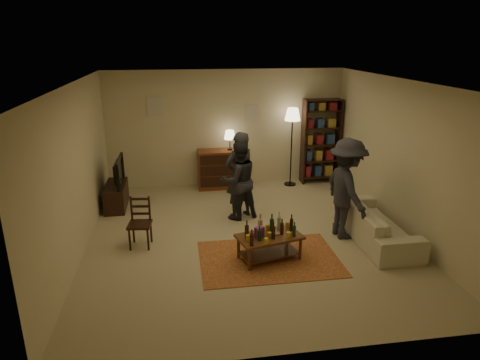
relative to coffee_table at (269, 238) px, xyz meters
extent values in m
plane|color=#C6B793|center=(-0.21, 0.84, -0.38)|extent=(6.00, 6.00, 0.00)
plane|color=beige|center=(-0.21, 3.84, 0.97)|extent=(5.50, 0.00, 5.50)
plane|color=beige|center=(-2.96, 0.84, 0.97)|extent=(0.00, 6.00, 6.00)
plane|color=beige|center=(2.54, 0.84, 0.97)|extent=(0.00, 6.00, 6.00)
plane|color=beige|center=(-0.21, -2.16, 0.97)|extent=(5.50, 0.00, 5.50)
plane|color=white|center=(-0.21, 0.84, 2.32)|extent=(6.00, 6.00, 0.00)
cube|color=beige|center=(-1.81, 3.82, 1.52)|extent=(0.35, 0.03, 0.45)
cube|color=beige|center=(0.39, 3.82, 1.32)|extent=(0.30, 0.03, 0.40)
cube|color=maroon|center=(0.01, 0.00, -0.37)|extent=(2.20, 1.50, 0.01)
cube|color=brown|center=(0.01, 0.00, 0.01)|extent=(1.11, 0.78, 0.04)
cube|color=brown|center=(0.01, 0.00, -0.27)|extent=(0.99, 0.66, 0.02)
cylinder|color=brown|center=(-0.37, -0.32, -0.19)|extent=(0.05, 0.05, 0.37)
cylinder|color=brown|center=(0.49, -0.10, -0.19)|extent=(0.05, 0.05, 0.37)
cylinder|color=brown|center=(-0.48, 0.09, -0.19)|extent=(0.05, 0.05, 0.37)
cylinder|color=brown|center=(0.38, 0.32, -0.19)|extent=(0.05, 0.05, 0.37)
cylinder|color=gold|center=(-0.36, -0.13, 0.08)|extent=(0.07, 0.07, 0.10)
cylinder|color=gold|center=(-0.11, -0.27, 0.08)|extent=(0.07, 0.07, 0.09)
cylinder|color=gold|center=(0.01, 0.18, 0.09)|extent=(0.07, 0.07, 0.11)
cylinder|color=gold|center=(0.28, -0.11, 0.08)|extent=(0.07, 0.07, 0.09)
cylinder|color=gold|center=(0.36, 0.25, 0.08)|extent=(0.07, 0.07, 0.10)
cylinder|color=gold|center=(-0.01, -0.05, 0.07)|extent=(0.06, 0.06, 0.08)
cube|color=#7D2F83|center=(-0.17, -0.03, 0.12)|extent=(0.17, 0.15, 0.18)
cylinder|color=gray|center=(0.13, 0.01, 0.05)|extent=(0.12, 0.12, 0.03)
cube|color=black|center=(-2.05, 0.76, 0.02)|extent=(0.41, 0.41, 0.04)
cylinder|color=black|center=(-2.22, 0.63, -0.18)|extent=(0.04, 0.04, 0.39)
cylinder|color=black|center=(-1.92, 0.59, -0.18)|extent=(0.04, 0.04, 0.39)
cylinder|color=black|center=(-2.18, 0.93, -0.18)|extent=(0.04, 0.04, 0.39)
cylinder|color=black|center=(-1.88, 0.89, -0.18)|extent=(0.04, 0.04, 0.39)
cube|color=black|center=(-2.03, 0.91, 0.26)|extent=(0.30, 0.07, 0.44)
cube|color=black|center=(-2.66, 2.64, -0.13)|extent=(0.40, 1.00, 0.50)
imported|color=black|center=(-2.64, 2.64, 0.40)|extent=(0.13, 0.97, 0.56)
cube|color=brown|center=(-0.41, 3.56, 0.07)|extent=(1.00, 0.48, 0.90)
cube|color=black|center=(-0.41, 3.31, -0.16)|extent=(0.92, 0.02, 0.22)
cube|color=black|center=(-0.41, 3.31, 0.10)|extent=(0.92, 0.02, 0.22)
cube|color=black|center=(-0.41, 3.31, 0.36)|extent=(0.92, 0.02, 0.22)
cylinder|color=black|center=(-0.16, 3.56, 0.54)|extent=(0.12, 0.12, 0.04)
cylinder|color=black|center=(-0.16, 3.56, 0.67)|extent=(0.02, 0.02, 0.22)
cone|color=#FFE5B2|center=(-0.16, 3.56, 0.88)|extent=(0.26, 0.26, 0.20)
cube|color=black|center=(1.61, 3.62, 0.62)|extent=(0.04, 0.34, 2.00)
cube|color=black|center=(2.47, 3.62, 0.62)|extent=(0.04, 0.34, 2.00)
cube|color=black|center=(2.04, 3.62, -0.23)|extent=(0.90, 0.34, 0.03)
cube|color=black|center=(2.04, 3.62, 0.17)|extent=(0.90, 0.34, 0.03)
cube|color=black|center=(2.04, 3.62, 0.57)|extent=(0.90, 0.34, 0.03)
cube|color=black|center=(2.04, 3.62, 0.97)|extent=(0.90, 0.34, 0.03)
cube|color=black|center=(2.04, 3.62, 1.37)|extent=(0.90, 0.34, 0.03)
cube|color=black|center=(2.04, 3.62, 1.62)|extent=(0.90, 0.34, 0.03)
cube|color=maroon|center=(1.74, 3.62, -0.08)|extent=(0.12, 0.22, 0.26)
cube|color=navy|center=(1.99, 3.62, -0.08)|extent=(0.15, 0.22, 0.26)
cube|color=#AA8638|center=(2.26, 3.62, -0.08)|extent=(0.18, 0.22, 0.26)
cube|color=navy|center=(1.74, 3.62, 0.31)|extent=(0.12, 0.22, 0.24)
cube|color=#AA8638|center=(1.99, 3.62, 0.31)|extent=(0.15, 0.22, 0.24)
cube|color=maroon|center=(2.26, 3.62, 0.31)|extent=(0.18, 0.22, 0.24)
cube|color=#AA8638|center=(1.74, 3.62, 0.70)|extent=(0.12, 0.22, 0.22)
cube|color=maroon|center=(1.99, 3.62, 0.70)|extent=(0.15, 0.22, 0.22)
cube|color=navy|center=(2.26, 3.62, 0.70)|extent=(0.18, 0.22, 0.22)
cube|color=maroon|center=(1.74, 3.62, 1.09)|extent=(0.12, 0.22, 0.20)
cube|color=navy|center=(1.99, 3.62, 1.09)|extent=(0.15, 0.22, 0.20)
cube|color=#AA8638|center=(2.26, 3.62, 1.09)|extent=(0.18, 0.22, 0.20)
cube|color=navy|center=(1.74, 3.62, 1.48)|extent=(0.12, 0.22, 0.18)
cube|color=#AA8638|center=(1.99, 3.62, 1.48)|extent=(0.15, 0.22, 0.18)
cube|color=maroon|center=(2.26, 3.62, 1.48)|extent=(0.18, 0.22, 0.18)
cylinder|color=black|center=(1.28, 3.49, -0.36)|extent=(0.28, 0.28, 0.03)
cylinder|color=black|center=(1.28, 3.49, 0.45)|extent=(0.03, 0.03, 1.65)
cone|color=#FFE5B2|center=(1.28, 3.49, 1.33)|extent=(0.36, 0.36, 0.28)
imported|color=beige|center=(1.99, 0.44, -0.07)|extent=(0.81, 2.08, 0.61)
imported|color=#282930|center=(-0.20, 1.79, 0.47)|extent=(0.73, 0.62, 1.70)
imported|color=#25262C|center=(-0.23, 1.71, 0.40)|extent=(0.89, 0.78, 1.55)
imported|color=#2A2A33|center=(1.49, 0.63, 0.51)|extent=(0.78, 1.21, 1.78)
camera|label=1|loc=(-1.37, -5.96, 2.99)|focal=32.00mm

